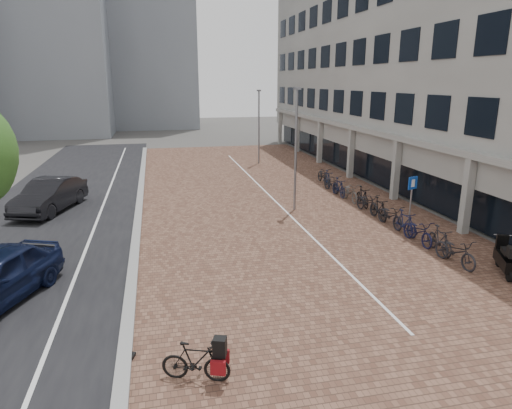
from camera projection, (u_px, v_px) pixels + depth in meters
The scene contains 16 objects.
ground at pixel (298, 294), 14.20m from camera, with size 140.00×140.00×0.00m, color #474442.
plaza_brick at pixel (267, 197), 25.91m from camera, with size 14.50×42.00×0.04m, color brown.
street_asphalt at pixel (63, 209), 23.61m from camera, with size 8.00×50.00×0.03m, color black.
curb at pixel (140, 203), 24.41m from camera, with size 0.35×42.00×0.14m, color gray.
lane_line at pixel (103, 206), 24.03m from camera, with size 0.12×44.00×0.00m, color white.
parking_line at pixel (271, 197), 25.95m from camera, with size 0.10×30.00×0.00m, color white.
office_building at pixel (416, 49), 29.74m from camera, with size 8.40×40.00×15.00m.
bg_towers at pixel (59, 15), 53.58m from camera, with size 33.00×23.00×32.00m.
car_dark at pixel (50, 195), 22.99m from camera, with size 1.75×5.01×1.65m, color black.
hero_bike at pixel (196, 361), 9.98m from camera, with size 1.62×0.94×1.10m.
shoes at pixel (129, 359), 10.82m from camera, with size 0.37×0.31×0.09m, color black, non-canonical shape.
scooter_mid at pixel (506, 257), 15.48m from camera, with size 0.57×1.82×1.25m, color black, non-canonical shape.
parking_sign at pixel (411, 196), 19.17m from camera, with size 0.51×0.23×2.57m.
lamp_near at pixel (296, 151), 22.57m from camera, with size 0.12×0.12×6.09m, color slate.
lamp_far at pixel (259, 128), 35.59m from camera, with size 0.12×0.12×5.71m, color gray.
bike_row at pixel (369, 203), 22.80m from camera, with size 1.12×15.83×1.05m.
Camera 1 is at (-4.08, -12.36, 6.46)m, focal length 31.83 mm.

